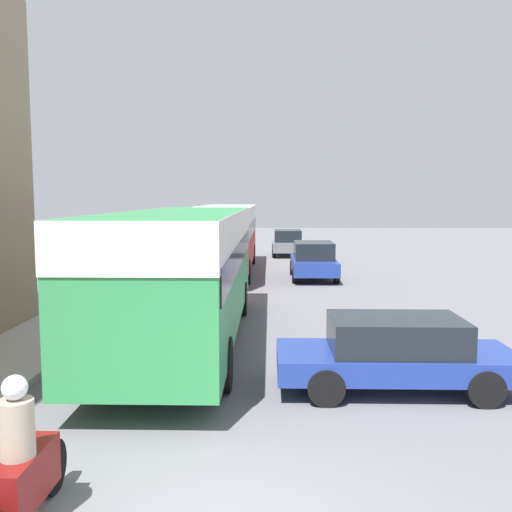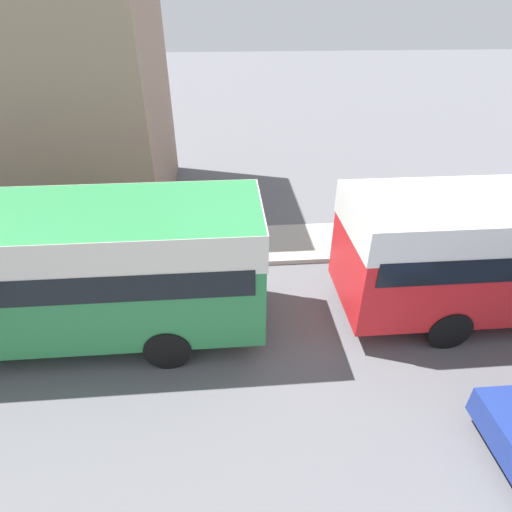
{
  "view_description": "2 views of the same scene",
  "coord_description": "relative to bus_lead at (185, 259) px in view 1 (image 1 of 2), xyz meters",
  "views": [
    {
      "loc": [
        0.44,
        -5.28,
        3.52
      ],
      "look_at": [
        -0.09,
        15.79,
        1.33
      ],
      "focal_mm": 40.0,
      "sensor_mm": 36.0,
      "label": 1
    },
    {
      "loc": [
        5.72,
        12.84,
        6.68
      ],
      "look_at": [
        -1.61,
        13.41,
        1.91
      ],
      "focal_mm": 28.0,
      "sensor_mm": 36.0,
      "label": 2
    }
  ],
  "objects": [
    {
      "name": "bus_lead",
      "position": [
        0.0,
        0.0,
        0.0
      ],
      "size": [
        2.67,
        10.86,
        3.18
      ],
      "color": "#2D8447",
      "rests_on": "ground_plane"
    },
    {
      "name": "car_distant",
      "position": [
        3.08,
        20.87,
        -1.26
      ],
      "size": [
        1.87,
        4.0,
        1.55
      ],
      "rotation": [
        0.0,
        0.0,
        3.14
      ],
      "color": "slate",
      "rests_on": "ground_plane"
    },
    {
      "name": "motorcycle_behind_lead",
      "position": [
        -0.55,
        -7.81,
        -1.38
      ],
      "size": [
        0.38,
        2.24,
        1.73
      ],
      "color": "maroon",
      "rests_on": "ground_plane"
    },
    {
      "name": "car_far_curb",
      "position": [
        4.31,
        -3.23,
        -1.34
      ],
      "size": [
        4.3,
        1.84,
        1.35
      ],
      "rotation": [
        0.0,
        0.0,
        1.57
      ],
      "color": "navy",
      "rests_on": "ground_plane"
    },
    {
      "name": "car_crossing",
      "position": [
        3.9,
        11.0,
        -1.24
      ],
      "size": [
        1.92,
        4.11,
        1.59
      ],
      "color": "navy",
      "rests_on": "ground_plane"
    },
    {
      "name": "pedestrian_walking_away",
      "position": [
        -2.98,
        12.63,
        -1.02
      ],
      "size": [
        0.34,
        0.34,
        1.72
      ],
      "color": "#232838",
      "rests_on": "sidewalk"
    },
    {
      "name": "bus_following",
      "position": [
        -0.07,
        13.02,
        -0.05
      ],
      "size": [
        2.6,
        11.36,
        3.09
      ],
      "color": "red",
      "rests_on": "ground_plane"
    }
  ]
}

